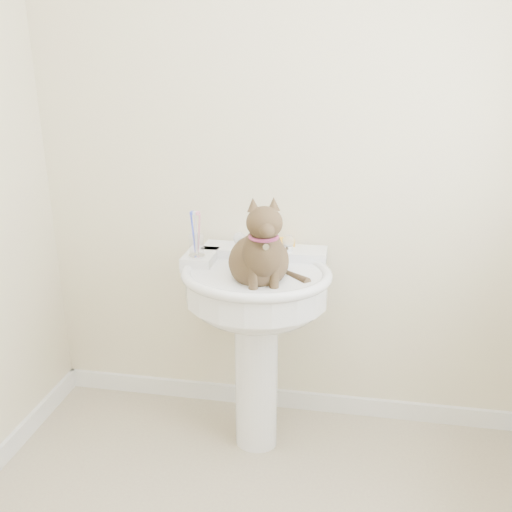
% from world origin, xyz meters
% --- Properties ---
extents(wall_back, '(2.20, 0.00, 2.50)m').
position_xyz_m(wall_back, '(0.00, 1.10, 1.25)').
color(wall_back, beige).
rests_on(wall_back, ground).
extents(baseboard_back, '(2.20, 0.02, 0.09)m').
position_xyz_m(baseboard_back, '(0.00, 1.09, 0.04)').
color(baseboard_back, white).
rests_on(baseboard_back, floor).
extents(pedestal_sink, '(0.61, 0.60, 0.84)m').
position_xyz_m(pedestal_sink, '(-0.07, 0.81, 0.66)').
color(pedestal_sink, white).
rests_on(pedestal_sink, floor).
extents(faucet, '(0.28, 0.12, 0.14)m').
position_xyz_m(faucet, '(-0.07, 0.96, 0.89)').
color(faucet, silver).
rests_on(faucet, pedestal_sink).
extents(soap_bar, '(0.10, 0.08, 0.03)m').
position_xyz_m(soap_bar, '(0.00, 1.05, 0.86)').
color(soap_bar, gold).
rests_on(soap_bar, pedestal_sink).
extents(toothbrush_cup, '(0.07, 0.07, 0.18)m').
position_xyz_m(toothbrush_cup, '(-0.32, 0.84, 0.89)').
color(toothbrush_cup, silver).
rests_on(toothbrush_cup, pedestal_sink).
extents(cat, '(0.25, 0.32, 0.47)m').
position_xyz_m(cat, '(-0.05, 0.72, 0.90)').
color(cat, brown).
rests_on(cat, pedestal_sink).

